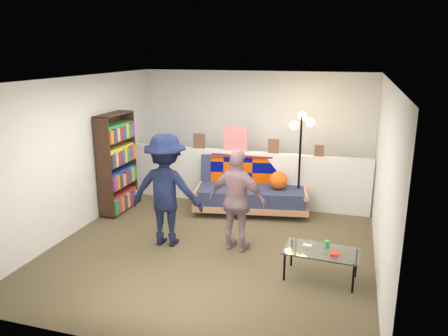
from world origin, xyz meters
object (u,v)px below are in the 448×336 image
at_px(bookshelf, 117,166).
at_px(floor_lamp, 301,143).
at_px(coffee_table, 322,252).
at_px(person_left, 166,190).
at_px(futon_sofa, 252,189).
at_px(person_right, 238,201).

bearing_deg(bookshelf, floor_lamp, 14.37).
height_order(bookshelf, coffee_table, bookshelf).
bearing_deg(floor_lamp, person_left, -132.93).
distance_m(floor_lamp, person_left, 2.52).
height_order(futon_sofa, person_right, person_right).
distance_m(bookshelf, person_left, 1.73).
height_order(futon_sofa, coffee_table, futon_sofa).
distance_m(bookshelf, person_right, 2.61).
distance_m(bookshelf, floor_lamp, 3.21).
xyz_separation_m(futon_sofa, person_right, (0.16, -1.60, 0.34)).
relative_size(floor_lamp, person_left, 1.07).
bearing_deg(bookshelf, person_left, -36.38).
relative_size(person_left, person_right, 1.13).
bearing_deg(futon_sofa, floor_lamp, 8.94).
bearing_deg(bookshelf, coffee_table, -21.56).
relative_size(coffee_table, person_left, 0.58).
bearing_deg(floor_lamp, person_right, -110.43).
relative_size(floor_lamp, person_right, 1.21).
bearing_deg(bookshelf, person_right, -21.00).
distance_m(futon_sofa, person_left, 1.96).
xyz_separation_m(futon_sofa, bookshelf, (-2.28, -0.66, 0.42)).
distance_m(person_left, person_right, 1.05).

